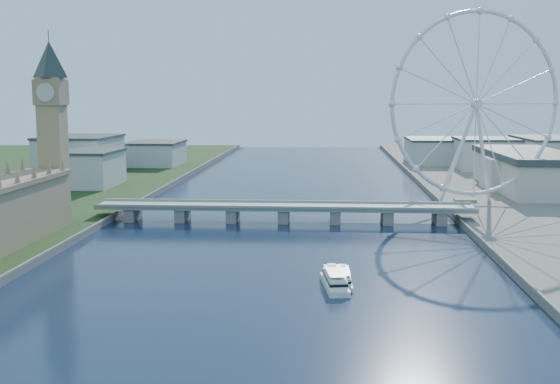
{
  "coord_description": "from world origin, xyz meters",
  "views": [
    {
      "loc": [
        25.03,
        -104.13,
        73.27
      ],
      "look_at": [
        3.8,
        210.0,
        29.86
      ],
      "focal_mm": 45.0,
      "sensor_mm": 36.0,
      "label": 1
    }
  ],
  "objects": [
    {
      "name": "big_ben",
      "position": [
        -128.0,
        278.0,
        66.57
      ],
      "size": [
        20.02,
        20.02,
        110.0
      ],
      "color": "tan",
      "rests_on": "ground"
    },
    {
      "name": "westminster_bridge",
      "position": [
        0.0,
        300.0,
        6.63
      ],
      "size": [
        220.0,
        22.0,
        9.5
      ],
      "color": "gray",
      "rests_on": "ground"
    },
    {
      "name": "london_eye",
      "position": [
        119.98,
        355.08,
        67.52
      ],
      "size": [
        113.6,
        39.12,
        124.3
      ],
      "color": "silver",
      "rests_on": "ground"
    },
    {
      "name": "county_hall",
      "position": [
        175.0,
        430.0,
        0.0
      ],
      "size": [
        54.0,
        144.0,
        35.0
      ],
      "primitive_type": null,
      "color": "beige",
      "rests_on": "ground"
    },
    {
      "name": "city_skyline",
      "position": [
        39.22,
        560.08,
        16.96
      ],
      "size": [
        505.0,
        280.0,
        32.0
      ],
      "color": "beige",
      "rests_on": "ground"
    },
    {
      "name": "tour_boat_near",
      "position": [
        31.47,
        163.78,
        0.0
      ],
      "size": [
        7.89,
        27.93,
        6.11
      ],
      "primitive_type": null,
      "rotation": [
        0.0,
        0.0,
        0.03
      ],
      "color": "white",
      "rests_on": "ground"
    },
    {
      "name": "tour_boat_far",
      "position": [
        28.34,
        158.82,
        0.0
      ],
      "size": [
        12.3,
        32.79,
        7.09
      ],
      "primitive_type": null,
      "rotation": [
        0.0,
        0.0,
        0.13
      ],
      "color": "silver",
      "rests_on": "ground"
    }
  ]
}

